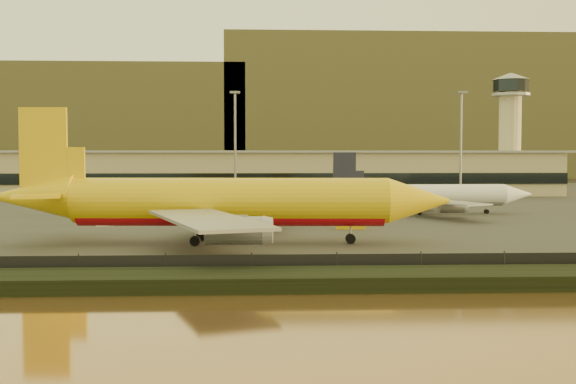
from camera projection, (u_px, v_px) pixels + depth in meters
name	position (u px, v px, depth m)	size (l,w,h in m)	color
ground	(306.00, 259.00, 80.74)	(900.00, 900.00, 0.00)	black
embankment	(319.00, 279.00, 63.75)	(320.00, 7.00, 1.40)	black
tarmac	(278.00, 202.00, 175.50)	(320.00, 220.00, 0.20)	#2D2D2D
perimeter_fence	(316.00, 266.00, 67.71)	(300.00, 0.05, 2.20)	black
terminal_building	(224.00, 174.00, 204.99)	(202.00, 25.00, 12.60)	tan
control_tower	(510.00, 121.00, 213.52)	(11.20, 11.20, 35.50)	tan
apron_light_masts	(351.00, 136.00, 155.43)	(152.20, 12.20, 25.40)	slate
distant_hills	(229.00, 120.00, 417.31)	(470.00, 160.00, 70.00)	brown
dhl_cargo_jet	(222.00, 203.00, 93.39)	(59.04, 57.75, 17.64)	#DFB20B
white_narrowbody_jet	(428.00, 196.00, 139.11)	(41.52, 40.52, 11.94)	white
gse_vehicle_yellow	(351.00, 222.00, 111.92)	(4.55, 2.05, 2.05)	#DFB20B
gse_vehicle_white	(107.00, 221.00, 116.82)	(3.53, 1.59, 1.59)	white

